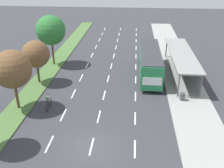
{
  "coord_description": "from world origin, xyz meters",
  "views": [
    {
      "loc": [
        3.12,
        -16.51,
        13.56
      ],
      "look_at": [
        0.84,
        9.46,
        1.2
      ],
      "focal_mm": 41.6,
      "sensor_mm": 36.0,
      "label": 1
    }
  ],
  "objects_px": {
    "median_tree_second": "(12,69)",
    "bus_shelter": "(183,61)",
    "bus": "(150,60)",
    "median_tree_fourth": "(51,30)",
    "trash_bin": "(182,96)",
    "cyclist": "(48,102)",
    "median_tree_third": "(36,54)"
  },
  "relations": [
    {
      "from": "median_tree_fourth",
      "to": "trash_bin",
      "type": "relative_size",
      "value": 8.17
    },
    {
      "from": "bus",
      "to": "median_tree_fourth",
      "type": "height_order",
      "value": "median_tree_fourth"
    },
    {
      "from": "cyclist",
      "to": "median_tree_fourth",
      "type": "relative_size",
      "value": 0.26
    },
    {
      "from": "bus_shelter",
      "to": "cyclist",
      "type": "xyz_separation_m",
      "value": [
        -14.8,
        -10.0,
        -1.07
      ]
    },
    {
      "from": "median_tree_second",
      "to": "bus",
      "type": "bearing_deg",
      "value": 35.87
    },
    {
      "from": "bus_shelter",
      "to": "median_tree_second",
      "type": "height_order",
      "value": "median_tree_second"
    },
    {
      "from": "bus_shelter",
      "to": "median_tree_third",
      "type": "relative_size",
      "value": 2.66
    },
    {
      "from": "bus_shelter",
      "to": "bus",
      "type": "relative_size",
      "value": 1.23
    },
    {
      "from": "bus_shelter",
      "to": "median_tree_fourth",
      "type": "xyz_separation_m",
      "value": [
        -17.84,
        2.14,
        3.16
      ]
    },
    {
      "from": "median_tree_second",
      "to": "trash_bin",
      "type": "distance_m",
      "value": 17.43
    },
    {
      "from": "median_tree_second",
      "to": "median_tree_fourth",
      "type": "bearing_deg",
      "value": 90.04
    },
    {
      "from": "trash_bin",
      "to": "bus_shelter",
      "type": "bearing_deg",
      "value": 81.56
    },
    {
      "from": "bus",
      "to": "trash_bin",
      "type": "distance_m",
      "value": 7.66
    },
    {
      "from": "bus_shelter",
      "to": "median_tree_second",
      "type": "bearing_deg",
      "value": -150.0
    },
    {
      "from": "bus",
      "to": "bus_shelter",
      "type": "bearing_deg",
      "value": 6.63
    },
    {
      "from": "cyclist",
      "to": "median_tree_second",
      "type": "relative_size",
      "value": 0.3
    },
    {
      "from": "median_tree_third",
      "to": "median_tree_fourth",
      "type": "relative_size",
      "value": 0.75
    },
    {
      "from": "cyclist",
      "to": "median_tree_fourth",
      "type": "distance_m",
      "value": 13.22
    },
    {
      "from": "bus",
      "to": "trash_bin",
      "type": "xyz_separation_m",
      "value": [
        3.2,
        -6.79,
        -1.49
      ]
    },
    {
      "from": "cyclist",
      "to": "median_tree_second",
      "type": "distance_m",
      "value": 4.65
    },
    {
      "from": "cyclist",
      "to": "bus",
      "type": "bearing_deg",
      "value": 42.12
    },
    {
      "from": "bus",
      "to": "median_tree_fourth",
      "type": "distance_m",
      "value": 14.13
    },
    {
      "from": "median_tree_fourth",
      "to": "cyclist",
      "type": "bearing_deg",
      "value": -75.91
    },
    {
      "from": "bus",
      "to": "cyclist",
      "type": "bearing_deg",
      "value": -137.88
    },
    {
      "from": "bus_shelter",
      "to": "cyclist",
      "type": "relative_size",
      "value": 7.63
    },
    {
      "from": "bus_shelter",
      "to": "trash_bin",
      "type": "height_order",
      "value": "bus_shelter"
    },
    {
      "from": "median_tree_second",
      "to": "bus_shelter",
      "type": "bearing_deg",
      "value": 30.0
    },
    {
      "from": "cyclist",
      "to": "median_tree_third",
      "type": "distance_m",
      "value": 7.28
    },
    {
      "from": "bus",
      "to": "cyclist",
      "type": "height_order",
      "value": "bus"
    },
    {
      "from": "median_tree_fourth",
      "to": "median_tree_second",
      "type": "bearing_deg",
      "value": -89.96
    },
    {
      "from": "cyclist",
      "to": "median_tree_third",
      "type": "relative_size",
      "value": 0.35
    },
    {
      "from": "cyclist",
      "to": "median_tree_third",
      "type": "bearing_deg",
      "value": 117.33
    }
  ]
}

